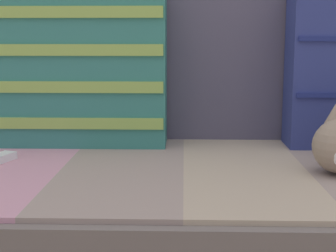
% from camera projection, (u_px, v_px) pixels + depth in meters
% --- Properties ---
extents(couch, '(1.74, 0.84, 0.36)m').
position_uv_depth(couch, '(183.00, 236.00, 1.24)').
color(couch, '#3D3838').
rests_on(couch, ground_plane).
extents(sofa_backrest, '(1.71, 0.14, 0.53)m').
position_uv_depth(sofa_backrest, '(184.00, 46.00, 1.51)').
color(sofa_backrest, '#514C60').
rests_on(sofa_backrest, couch).
extents(throw_pillow_striped, '(0.46, 0.14, 0.42)m').
position_uv_depth(throw_pillow_striped, '(81.00, 67.00, 1.38)').
color(throw_pillow_striped, '#337A70').
rests_on(throw_pillow_striped, couch).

